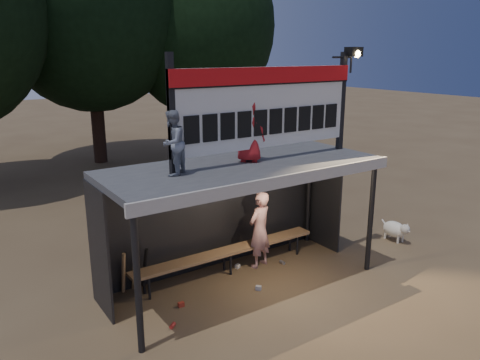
% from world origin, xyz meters
% --- Properties ---
extents(ground, '(80.00, 80.00, 0.00)m').
position_xyz_m(ground, '(0.00, 0.00, 0.00)').
color(ground, brown).
rests_on(ground, ground).
extents(player, '(0.66, 0.53, 1.57)m').
position_xyz_m(player, '(0.69, 0.44, 0.79)').
color(player, silver).
rests_on(player, ground).
extents(child_a, '(0.64, 0.62, 1.04)m').
position_xyz_m(child_a, '(-1.36, -0.02, 2.84)').
color(child_a, gray).
rests_on(child_a, dugout_shelter).
extents(child_b, '(0.64, 0.62, 1.11)m').
position_xyz_m(child_b, '(0.19, 0.08, 2.87)').
color(child_b, maroon).
rests_on(child_b, dugout_shelter).
extents(dugout_shelter, '(5.10, 2.08, 2.32)m').
position_xyz_m(dugout_shelter, '(0.00, 0.24, 1.85)').
color(dugout_shelter, '#3D3D3F').
rests_on(dugout_shelter, ground).
extents(scoreboard_assembly, '(4.10, 0.27, 1.99)m').
position_xyz_m(scoreboard_assembly, '(0.56, -0.01, 3.32)').
color(scoreboard_assembly, black).
rests_on(scoreboard_assembly, dugout_shelter).
extents(bench, '(4.00, 0.35, 0.48)m').
position_xyz_m(bench, '(0.00, 0.55, 0.43)').
color(bench, olive).
rests_on(bench, ground).
extents(tree_right, '(6.08, 6.08, 8.72)m').
position_xyz_m(tree_right, '(5.00, 10.50, 5.19)').
color(tree_right, black).
rests_on(tree_right, ground).
extents(dog, '(0.36, 0.81, 0.49)m').
position_xyz_m(dog, '(4.08, -0.26, 0.28)').
color(dog, white).
rests_on(dog, ground).
extents(bats, '(0.48, 0.33, 0.84)m').
position_xyz_m(bats, '(-1.81, 0.82, 0.43)').
color(bats, '#9B7348').
rests_on(bats, ground).
extents(litter, '(3.00, 1.30, 0.08)m').
position_xyz_m(litter, '(-0.32, -0.05, 0.04)').
color(litter, '#AC2E1D').
rests_on(litter, ground).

